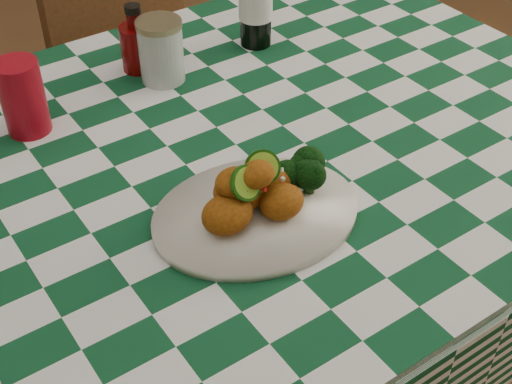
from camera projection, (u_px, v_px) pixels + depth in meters
dining_table at (198, 315)px, 1.47m from camera, size 1.66×1.06×0.79m
plate at (256, 215)px, 1.10m from camera, size 0.37×0.31×0.02m
fried_chicken_pile at (254, 187)px, 1.06m from camera, size 0.15×0.11×0.10m
broccoli_side at (298, 171)px, 1.12m from camera, size 0.08×0.08×0.06m
red_tumbler at (23, 97)px, 1.25m from camera, size 0.10×0.10×0.14m
ketchup_bottle at (136, 38)px, 1.42m from camera, size 0.08×0.08×0.14m
mason_jar at (161, 51)px, 1.39m from camera, size 0.11×0.11×0.13m
wooden_chair_right at (162, 85)px, 1.99m from camera, size 0.49×0.51×0.96m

